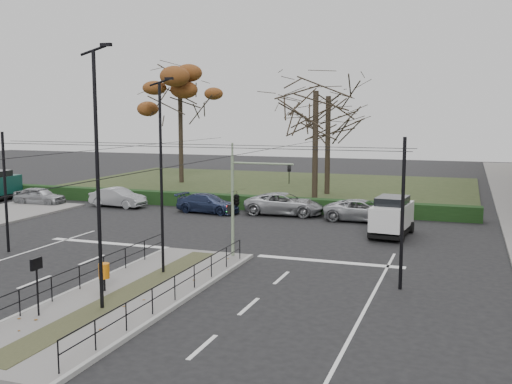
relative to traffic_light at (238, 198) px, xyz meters
The scene contains 20 objects.
ground 5.67m from the traffic_light, 111.59° to the right, with size 140.00×140.00×0.00m, color black.
median_island 7.77m from the traffic_light, 104.27° to the right, with size 4.40×15.00×0.14m, color slate.
park 28.73m from the traffic_light, 105.80° to the left, with size 38.00×26.00×0.10m, color #283219.
hedge 16.29m from the traffic_light, 118.89° to the left, with size 38.00×1.00×1.00m, color black.
median_railing 7.58m from the traffic_light, 104.08° to the right, with size 4.14×13.24×0.92m.
catenary 3.42m from the traffic_light, 121.72° to the right, with size 20.00×34.00×6.00m.
traffic_light is the anchor object (origin of this frame).
litter_bin 7.79m from the traffic_light, 111.83° to the right, with size 0.42×0.42×1.07m.
info_panel 10.74m from the traffic_light, 107.94° to the right, with size 0.11×0.52×1.98m.
streetlamp_median_near 9.11m from the traffic_light, 100.89° to the right, with size 0.75×0.15×9.03m.
streetlamp_median_far 4.52m from the traffic_light, 116.69° to the right, with size 0.69×0.14×8.21m.
parked_car_first 23.14m from the traffic_light, 152.00° to the left, with size 1.61×4.00×1.36m, color #95979C.
parked_car_second 18.60m from the traffic_light, 139.98° to the left, with size 1.50×4.30×1.42m, color #95979C.
parked_car_third 13.74m from the traffic_light, 120.12° to the left, with size 1.86×4.56×1.32m, color #1E2846.
parked_car_fourth 12.99m from the traffic_light, 96.84° to the left, with size 2.48×5.39×1.50m, color #95979C.
white_van 10.19m from the traffic_light, 51.49° to the left, with size 2.24×4.27×2.25m.
rust_tree 32.51m from the traffic_light, 121.38° to the left, with size 8.56×8.56×12.94m.
bare_tree_center 24.10m from the traffic_light, 92.51° to the left, with size 7.80×7.80×10.92m.
bare_tree_near 19.20m from the traffic_light, 92.65° to the left, with size 7.37×7.37×11.26m.
parked_car_fifth 12.86m from the traffic_light, 71.82° to the left, with size 2.29×4.96×1.38m, color #95979C.
Camera 1 is at (11.87, -21.51, 6.89)m, focal length 42.00 mm.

